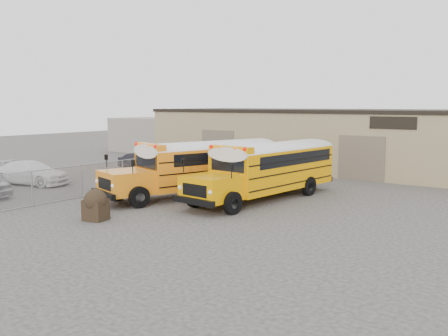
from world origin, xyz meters
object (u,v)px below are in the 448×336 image
Objects in this scene: school_bus_right at (328,157)px; car_dark at (144,161)px; school_bus_left at (284,157)px; tarp_bundle at (96,204)px; car_white at (31,173)px.

car_dark is at bearing -171.78° from school_bus_right.
school_bus_right is 2.58× the size of car_dark.
school_bus_left is 2.85m from school_bus_right.
school_bus_right is 7.70× the size of tarp_bundle.
school_bus_left is 16.10m from car_white.
school_bus_right is 15.82m from tarp_bundle.
school_bus_left reaches higher than car_dark.
school_bus_right is (2.29, 1.69, -0.01)m from school_bus_left.
tarp_bundle is at bearing -123.93° from car_white.
school_bus_left is 7.79× the size of tarp_bundle.
school_bus_right reaches higher than car_white.
school_bus_left is 2.61× the size of car_dark.
car_dark is at bearing 128.20° from tarp_bundle.
car_white reaches higher than tarp_bundle.
car_white is at bearing -143.66° from school_bus_right.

